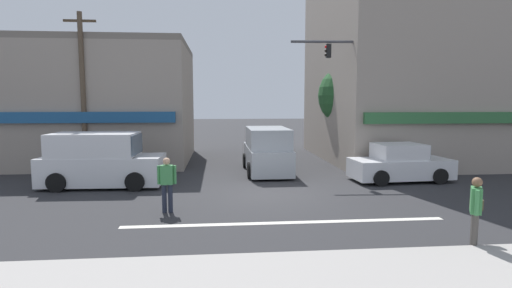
{
  "coord_description": "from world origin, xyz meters",
  "views": [
    {
      "loc": [
        -1.81,
        -14.09,
        3.36
      ],
      "look_at": [
        -0.33,
        2.0,
        1.6
      ],
      "focal_mm": 28.0,
      "sensor_mm": 36.0,
      "label": 1
    }
  ],
  "objects_px": {
    "street_tree": "(350,96)",
    "pedestrian_foreground_with_bag": "(476,209)",
    "van_approaching_near": "(101,161)",
    "pedestrian_mid_crossing": "(167,181)",
    "utility_pole_far_right": "(385,93)",
    "van_crossing_center": "(267,151)",
    "utility_pole_near_left": "(83,91)",
    "sedan_crossing_rightbound": "(400,164)",
    "traffic_light_mast": "(375,82)"
  },
  "relations": [
    {
      "from": "sedan_crossing_rightbound",
      "to": "pedestrian_foreground_with_bag",
      "type": "height_order",
      "value": "pedestrian_foreground_with_bag"
    },
    {
      "from": "street_tree",
      "to": "utility_pole_far_right",
      "type": "xyz_separation_m",
      "value": [
        1.92,
        -0.11,
        0.13
      ]
    },
    {
      "from": "utility_pole_near_left",
      "to": "pedestrian_mid_crossing",
      "type": "distance_m",
      "value": 8.73
    },
    {
      "from": "traffic_light_mast",
      "to": "van_crossing_center",
      "type": "relative_size",
      "value": 1.34
    },
    {
      "from": "pedestrian_foreground_with_bag",
      "to": "utility_pole_near_left",
      "type": "bearing_deg",
      "value": 138.11
    },
    {
      "from": "van_approaching_near",
      "to": "van_crossing_center",
      "type": "bearing_deg",
      "value": 19.53
    },
    {
      "from": "street_tree",
      "to": "utility_pole_near_left",
      "type": "distance_m",
      "value": 13.64
    },
    {
      "from": "traffic_light_mast",
      "to": "van_approaching_near",
      "type": "relative_size",
      "value": 1.33
    },
    {
      "from": "street_tree",
      "to": "sedan_crossing_rightbound",
      "type": "bearing_deg",
      "value": -86.98
    },
    {
      "from": "pedestrian_foreground_with_bag",
      "to": "street_tree",
      "type": "bearing_deg",
      "value": 83.5
    },
    {
      "from": "street_tree",
      "to": "utility_pole_near_left",
      "type": "relative_size",
      "value": 0.74
    },
    {
      "from": "van_approaching_near",
      "to": "pedestrian_foreground_with_bag",
      "type": "relative_size",
      "value": 2.79
    },
    {
      "from": "utility_pole_near_left",
      "to": "sedan_crossing_rightbound",
      "type": "xyz_separation_m",
      "value": [
        13.66,
        -2.97,
        -3.08
      ]
    },
    {
      "from": "utility_pole_near_left",
      "to": "traffic_light_mast",
      "type": "relative_size",
      "value": 1.18
    },
    {
      "from": "van_approaching_near",
      "to": "pedestrian_foreground_with_bag",
      "type": "bearing_deg",
      "value": -36.66
    },
    {
      "from": "traffic_light_mast",
      "to": "pedestrian_mid_crossing",
      "type": "height_order",
      "value": "traffic_light_mast"
    },
    {
      "from": "utility_pole_far_right",
      "to": "utility_pole_near_left",
      "type": "bearing_deg",
      "value": -170.21
    },
    {
      "from": "utility_pole_far_right",
      "to": "pedestrian_mid_crossing",
      "type": "bearing_deg",
      "value": -138.39
    },
    {
      "from": "street_tree",
      "to": "van_approaching_near",
      "type": "height_order",
      "value": "street_tree"
    },
    {
      "from": "utility_pole_near_left",
      "to": "sedan_crossing_rightbound",
      "type": "height_order",
      "value": "utility_pole_near_left"
    },
    {
      "from": "van_crossing_center",
      "to": "pedestrian_foreground_with_bag",
      "type": "height_order",
      "value": "van_crossing_center"
    },
    {
      "from": "van_approaching_near",
      "to": "utility_pole_near_left",
      "type": "bearing_deg",
      "value": 117.14
    },
    {
      "from": "utility_pole_far_right",
      "to": "pedestrian_foreground_with_bag",
      "type": "relative_size",
      "value": 4.32
    },
    {
      "from": "street_tree",
      "to": "van_approaching_near",
      "type": "xyz_separation_m",
      "value": [
        -11.86,
        -5.67,
        -2.62
      ]
    },
    {
      "from": "utility_pole_far_right",
      "to": "van_crossing_center",
      "type": "distance_m",
      "value": 8.08
    },
    {
      "from": "van_crossing_center",
      "to": "pedestrian_foreground_with_bag",
      "type": "distance_m",
      "value": 10.71
    },
    {
      "from": "street_tree",
      "to": "pedestrian_foreground_with_bag",
      "type": "height_order",
      "value": "street_tree"
    },
    {
      "from": "utility_pole_far_right",
      "to": "traffic_light_mast",
      "type": "height_order",
      "value": "utility_pole_far_right"
    },
    {
      "from": "street_tree",
      "to": "van_crossing_center",
      "type": "distance_m",
      "value": 6.52
    },
    {
      "from": "traffic_light_mast",
      "to": "sedan_crossing_rightbound",
      "type": "height_order",
      "value": "traffic_light_mast"
    },
    {
      "from": "street_tree",
      "to": "van_crossing_center",
      "type": "bearing_deg",
      "value": -147.12
    },
    {
      "from": "sedan_crossing_rightbound",
      "to": "street_tree",
      "type": "bearing_deg",
      "value": 93.02
    },
    {
      "from": "traffic_light_mast",
      "to": "pedestrian_foreground_with_bag",
      "type": "relative_size",
      "value": 3.71
    },
    {
      "from": "traffic_light_mast",
      "to": "utility_pole_near_left",
      "type": "bearing_deg",
      "value": 174.17
    },
    {
      "from": "utility_pole_far_right",
      "to": "traffic_light_mast",
      "type": "relative_size",
      "value": 1.16
    },
    {
      "from": "van_approaching_near",
      "to": "pedestrian_mid_crossing",
      "type": "relative_size",
      "value": 2.79
    },
    {
      "from": "van_approaching_near",
      "to": "pedestrian_mid_crossing",
      "type": "distance_m",
      "value": 5.01
    },
    {
      "from": "van_approaching_near",
      "to": "pedestrian_mid_crossing",
      "type": "bearing_deg",
      "value": -52.33
    },
    {
      "from": "utility_pole_far_right",
      "to": "van_crossing_center",
      "type": "relative_size",
      "value": 1.56
    },
    {
      "from": "traffic_light_mast",
      "to": "pedestrian_foreground_with_bag",
      "type": "height_order",
      "value": "traffic_light_mast"
    },
    {
      "from": "street_tree",
      "to": "traffic_light_mast",
      "type": "xyz_separation_m",
      "value": [
        -0.23,
        -4.09,
        0.55
      ]
    },
    {
      "from": "van_approaching_near",
      "to": "utility_pole_far_right",
      "type": "bearing_deg",
      "value": 21.97
    },
    {
      "from": "street_tree",
      "to": "traffic_light_mast",
      "type": "bearing_deg",
      "value": -93.22
    },
    {
      "from": "van_approaching_near",
      "to": "sedan_crossing_rightbound",
      "type": "bearing_deg",
      "value": -0.22
    },
    {
      "from": "van_crossing_center",
      "to": "van_approaching_near",
      "type": "xyz_separation_m",
      "value": [
        -6.85,
        -2.43,
        0.0
      ]
    },
    {
      "from": "van_approaching_near",
      "to": "pedestrian_mid_crossing",
      "type": "height_order",
      "value": "van_approaching_near"
    },
    {
      "from": "van_crossing_center",
      "to": "utility_pole_far_right",
      "type": "bearing_deg",
      "value": 24.3
    },
    {
      "from": "traffic_light_mast",
      "to": "utility_pole_far_right",
      "type": "bearing_deg",
      "value": 61.62
    },
    {
      "from": "utility_pole_far_right",
      "to": "sedan_crossing_rightbound",
      "type": "xyz_separation_m",
      "value": [
        -1.62,
        -5.6,
        -3.04
      ]
    },
    {
      "from": "utility_pole_near_left",
      "to": "van_crossing_center",
      "type": "bearing_deg",
      "value": -3.38
    }
  ]
}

